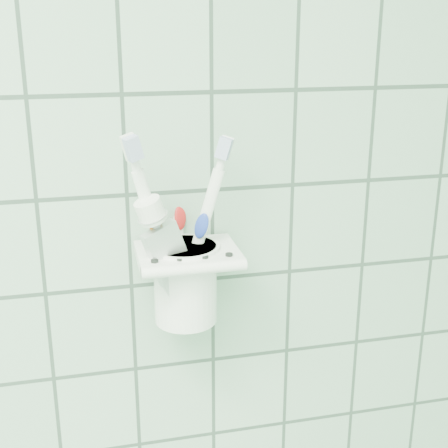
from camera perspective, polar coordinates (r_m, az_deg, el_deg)
name	(u,v)px	position (r m, az deg, el deg)	size (l,w,h in m)	color
holder_bracket	(187,255)	(0.70, -3.37, -2.89)	(0.11, 0.10, 0.03)	white
cup	(185,280)	(0.71, -3.56, -5.12)	(0.08, 0.08, 0.09)	white
toothbrush_pink	(177,221)	(0.69, -4.33, 0.32)	(0.06, 0.04, 0.22)	white
toothbrush_blue	(177,224)	(0.70, -4.29, 0.02)	(0.03, 0.07, 0.21)	white
toothbrush_orange	(177,224)	(0.70, -4.36, 0.03)	(0.07, 0.03, 0.21)	white
toothpaste_tube	(191,243)	(0.69, -3.02, -1.77)	(0.08, 0.04, 0.17)	silver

